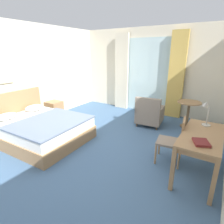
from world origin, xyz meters
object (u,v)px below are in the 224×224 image
object	(u,v)px
closed_book	(201,142)
writing_desk	(202,139)
desk_lamp	(206,110)
framed_picture	(4,76)
nightstand	(54,109)
desk_chair	(175,139)
bed	(40,128)
armchair_by_window	(149,114)
round_cafe_table	(189,109)

from	to	relation	value
closed_book	writing_desk	bearing A→B (deg)	70.94
desk_lamp	framed_picture	world-z (taller)	framed_picture
nightstand	desk_chair	bearing A→B (deg)	-8.03
desk_chair	framed_picture	bearing A→B (deg)	-170.09
desk_lamp	framed_picture	bearing A→B (deg)	-166.91
writing_desk	closed_book	distance (m)	0.39
bed	writing_desk	xyz separation A→B (m)	(3.40, 0.58, 0.38)
armchair_by_window	desk_lamp	bearing A→B (deg)	-38.79
desk_lamp	armchair_by_window	world-z (taller)	desk_lamp
nightstand	round_cafe_table	size ratio (longest dim) A/B	0.72
framed_picture	round_cafe_table	bearing A→B (deg)	34.15
desk_chair	armchair_by_window	distance (m)	1.87
desk_chair	desk_lamp	xyz separation A→B (m)	(0.42, 0.33, 0.55)
bed	writing_desk	distance (m)	3.47
writing_desk	desk_lamp	world-z (taller)	desk_lamp
closed_book	bed	bearing A→B (deg)	160.82
armchair_by_window	framed_picture	distance (m)	3.93
writing_desk	desk_chair	world-z (taller)	desk_chair
desk_chair	armchair_by_window	world-z (taller)	desk_chair
desk_lamp	round_cafe_table	bearing A→B (deg)	108.03
framed_picture	desk_chair	bearing A→B (deg)	9.91
writing_desk	armchair_by_window	size ratio (longest dim) A/B	1.53
framed_picture	armchair_by_window	bearing A→B (deg)	36.47
bed	nightstand	world-z (taller)	bed
desk_chair	round_cafe_table	xyz separation A→B (m)	(-0.12, 1.98, 0.05)
round_cafe_table	framed_picture	size ratio (longest dim) A/B	1.82
bed	nightstand	distance (m)	1.58
desk_lamp	nightstand	bearing A→B (deg)	177.15
bed	nightstand	xyz separation A→B (m)	(-0.94, 1.27, -0.03)
desk_lamp	armchair_by_window	bearing A→B (deg)	141.21
bed	desk_lamp	size ratio (longest dim) A/B	4.65
desk_chair	closed_book	world-z (taller)	desk_chair
bed	round_cafe_table	world-z (taller)	bed
framed_picture	bed	bearing A→B (deg)	-0.07
nightstand	writing_desk	bearing A→B (deg)	-9.00
desk_chair	desk_lamp	distance (m)	0.76
bed	framed_picture	world-z (taller)	framed_picture
closed_book	round_cafe_table	xyz separation A→B (m)	(-0.60, 2.50, -0.25)
closed_book	armchair_by_window	world-z (taller)	armchair_by_window
desk_lamp	round_cafe_table	world-z (taller)	desk_lamp
writing_desk	desk_lamp	bearing A→B (deg)	94.41
round_cafe_table	armchair_by_window	bearing A→B (deg)	-154.22
round_cafe_table	desk_chair	bearing A→B (deg)	-86.49
writing_desk	armchair_by_window	bearing A→B (deg)	132.39
round_cafe_table	nightstand	bearing A→B (deg)	-159.13
writing_desk	desk_chair	bearing A→B (deg)	162.93
nightstand	armchair_by_window	bearing A→B (deg)	19.14
round_cafe_table	desk_lamp	bearing A→B (deg)	-71.97
desk_chair	framed_picture	xyz separation A→B (m)	(-4.10, -0.72, 0.96)
nightstand	armchair_by_window	size ratio (longest dim) A/B	0.61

